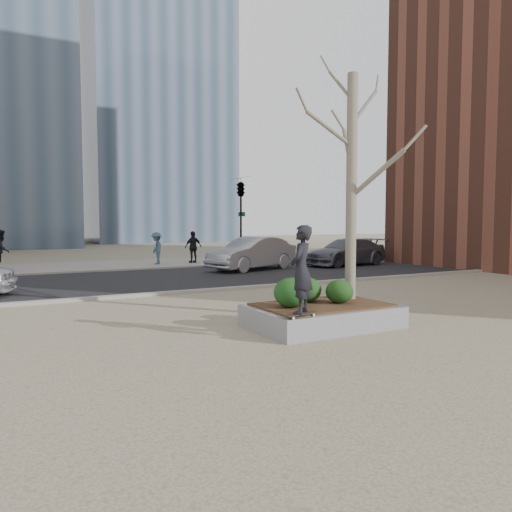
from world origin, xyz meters
TOP-DOWN VIEW (x-y plane):
  - ground at (0.00, 0.00)m, footprint 120.00×120.00m
  - street at (0.00, 10.00)m, footprint 60.00×8.00m
  - far_sidewalk at (0.00, 17.00)m, footprint 60.00×6.00m
  - planter at (1.00, 0.00)m, footprint 3.00×2.00m
  - planter_mulch at (1.00, 0.00)m, footprint 2.70×1.70m
  - sycamore_tree at (2.00, 0.30)m, footprint 2.80×2.80m
  - shrub_left at (0.19, -0.05)m, footprint 0.71×0.71m
  - shrub_middle at (0.86, 0.37)m, footprint 0.63×0.63m
  - shrub_right at (1.38, -0.10)m, footprint 0.60×0.60m
  - skateboard at (-0.10, -0.84)m, footprint 0.80×0.33m
  - skateboarder at (-0.10, -0.84)m, footprint 0.71×0.69m
  - car_silver at (5.50, 11.50)m, footprint 4.82×2.94m
  - car_third at (10.73, 11.27)m, footprint 4.86×2.51m
  - pedestrian_a at (-4.56, 16.93)m, footprint 0.87×1.02m
  - pedestrian_b at (2.55, 16.39)m, footprint 0.69×1.11m
  - pedestrian_c at (4.53, 16.33)m, footprint 1.04×0.57m
  - traffic_light_far at (6.50, 14.60)m, footprint 0.60×2.48m

SIDE VIEW (x-z plane):
  - ground at x=0.00m, z-range 0.00..0.00m
  - street at x=0.00m, z-range 0.00..0.02m
  - far_sidewalk at x=0.00m, z-range 0.00..0.02m
  - planter at x=1.00m, z-range 0.00..0.45m
  - planter_mulch at x=1.00m, z-range 0.45..0.49m
  - skateboard at x=-0.10m, z-range 0.45..0.53m
  - car_third at x=10.73m, z-range 0.02..1.37m
  - shrub_right at x=1.38m, z-range 0.49..1.00m
  - shrub_middle at x=0.86m, z-range 0.49..1.03m
  - car_silver at x=5.50m, z-range 0.02..1.52m
  - shrub_left at x=0.19m, z-range 0.49..1.09m
  - pedestrian_b at x=2.55m, z-range 0.02..1.68m
  - pedestrian_c at x=4.53m, z-range 0.02..1.71m
  - pedestrian_a at x=-4.56m, z-range 0.02..1.85m
  - skateboarder at x=-0.10m, z-range 0.53..2.17m
  - traffic_light_far at x=6.50m, z-range 0.00..4.50m
  - sycamore_tree at x=2.00m, z-range 0.49..7.09m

